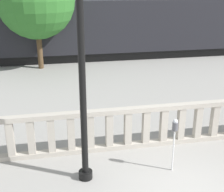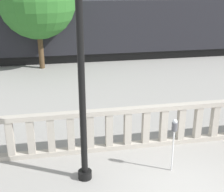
% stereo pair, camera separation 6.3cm
% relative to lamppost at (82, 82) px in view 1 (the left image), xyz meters
% --- Properties ---
extents(balustrade, '(17.87, 0.24, 1.28)m').
position_rel_lamppost_xyz_m(balustrade, '(2.23, 1.28, -1.93)').
color(balustrade, '#ADA599').
rests_on(balustrade, ground).
extents(lamppost, '(0.35, 0.35, 5.12)m').
position_rel_lamppost_xyz_m(lamppost, '(0.00, 0.00, 0.00)').
color(lamppost, black).
rests_on(lamppost, ground).
extents(parking_meter, '(0.15, 0.15, 1.48)m').
position_rel_lamppost_xyz_m(parking_meter, '(2.27, -0.09, -1.41)').
color(parking_meter, silver).
rests_on(parking_meter, ground).
extents(train_near, '(21.56, 3.06, 4.19)m').
position_rel_lamppost_xyz_m(train_near, '(6.30, 12.95, -0.67)').
color(train_near, black).
rests_on(train_near, ground).
extents(tree_left, '(4.14, 4.14, 5.80)m').
position_rel_lamppost_xyz_m(tree_left, '(-1.24, 10.91, 1.15)').
color(tree_left, '#4C3823').
rests_on(tree_left, ground).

